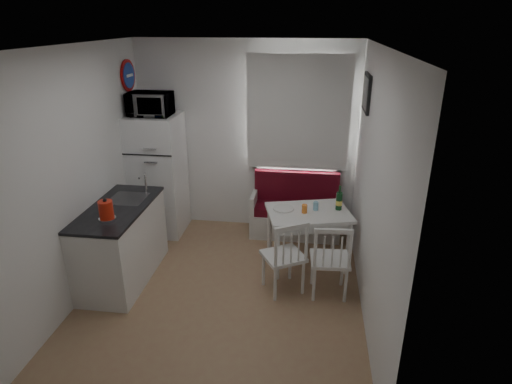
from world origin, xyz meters
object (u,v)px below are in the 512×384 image
fridge (158,175)px  kettle (106,210)px  chair_left (283,251)px  kitchen_counter (122,242)px  dining_table (308,217)px  microwave (150,104)px  chair_right (331,254)px  wine_bottle (339,198)px  bench (295,215)px

fridge → kettle: (0.03, -1.58, 0.19)m
chair_left → kitchen_counter: bearing=147.2°
chair_left → fridge: fridge is taller
kitchen_counter → dining_table: 2.18m
microwave → kettle: bearing=-88.9°
fridge → kettle: 1.59m
dining_table → chair_left: chair_left is taller
kitchen_counter → dining_table: kitchen_counter is taller
microwave → fridge: bearing=90.0°
chair_right → wine_bottle: wine_bottle is taller
chair_left → kettle: (-1.80, -0.24, 0.47)m
chair_left → fridge: bearing=113.9°
chair_left → microwave: bearing=114.9°
kettle → wine_bottle: (2.40, 1.00, -0.15)m
dining_table → chair_left: (-0.25, -0.66, -0.09)m
dining_table → fridge: 2.20m
chair_left → wine_bottle: 1.02m
bench → chair_left: bearing=-92.7°
wine_bottle → dining_table: bearing=-164.1°
dining_table → fridge: (-2.08, 0.68, 0.20)m
kitchen_counter → chair_left: kitchen_counter is taller
dining_table → microwave: 2.47m
bench → dining_table: bearing=-77.0°
fridge → microwave: size_ratio=3.07×
chair_right → microwave: bearing=147.6°
kettle → dining_table: bearing=23.7°
dining_table → kettle: kettle is taller
chair_right → chair_left: bearing=176.6°
chair_right → fridge: size_ratio=0.28×
chair_right → kettle: size_ratio=2.02×
kitchen_counter → dining_table: size_ratio=1.21×
chair_right → fridge: fridge is taller
kitchen_counter → dining_table: (2.10, 0.57, 0.18)m
kitchen_counter → fridge: fridge is taller
wine_bottle → kitchen_counter: bearing=-164.8°
dining_table → kettle: (-2.05, -0.90, 0.38)m
bench → dining_table: bench is taller
chair_left → wine_bottle: bearing=21.8°
chair_right → wine_bottle: 0.83m
bench → chair_right: size_ratio=2.60×
kitchen_counter → chair_left: 1.85m
fridge → wine_bottle: (2.43, -0.58, 0.04)m
chair_right → kettle: (-2.30, -0.24, 0.48)m
dining_table → wine_bottle: bearing=1.0°
bench → microwave: (-1.90, -0.16, 1.52)m
wine_bottle → bench: bearing=127.8°
kitchen_counter → kettle: bearing=-81.6°
dining_table → fridge: bearing=147.0°
microwave → wine_bottle: microwave is taller
bench → fridge: (-1.90, -0.11, 0.54)m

